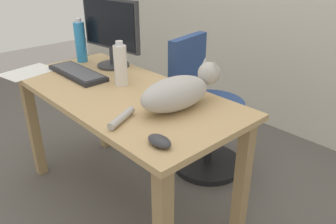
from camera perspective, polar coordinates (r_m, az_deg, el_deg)
name	(u,v)px	position (r m, az deg, el deg)	size (l,w,h in m)	color
ground_plane	(127,199)	(2.13, -7.02, -14.53)	(8.00, 8.00, 0.00)	#59544F
desk	(121,110)	(1.81, -8.03, 0.36)	(1.37, 0.64, 0.72)	tan
office_chair	(203,116)	(2.25, 6.05, -0.61)	(0.49, 0.48, 0.89)	black
monitor	(111,30)	(2.10, -9.75, 13.60)	(0.48, 0.20, 0.42)	#333338
keyboard	(77,73)	(2.04, -15.21, 6.47)	(0.44, 0.15, 0.03)	#232328
cat	(179,91)	(1.51, 1.86, 3.58)	(0.21, 0.61, 0.20)	#B2ADA8
computer_mouse	(159,141)	(1.24, -1.48, -4.95)	(0.11, 0.06, 0.04)	#333338
paper_sheet	(29,72)	(2.19, -22.70, 6.34)	(0.21, 0.30, 0.00)	white
water_bottle	(121,65)	(1.80, -8.11, 7.94)	(0.07, 0.07, 0.24)	silver
spray_bottle	(80,42)	(2.27, -14.72, 11.52)	(0.07, 0.07, 0.28)	#2D8CD1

